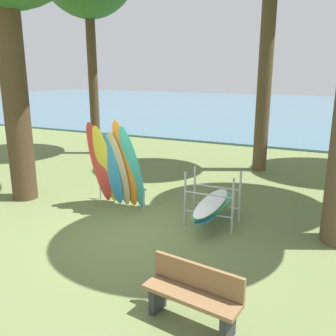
# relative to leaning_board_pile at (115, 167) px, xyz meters

# --- Properties ---
(ground_plane) EXTENTS (80.00, 80.00, 0.00)m
(ground_plane) POSITION_rel_leaning_board_pile_xyz_m (1.19, -1.23, -1.07)
(ground_plane) COLOR olive
(lake_water) EXTENTS (80.00, 36.00, 0.10)m
(lake_water) POSITION_rel_leaning_board_pile_xyz_m (1.19, 27.17, -1.02)
(lake_water) COLOR #477084
(lake_water) RESTS_ON ground
(leaning_board_pile) EXTENTS (1.68, 0.84, 2.32)m
(leaning_board_pile) POSITION_rel_leaning_board_pile_xyz_m (0.00, 0.00, 0.00)
(leaning_board_pile) COLOR red
(leaning_board_pile) RESTS_ON ground
(board_storage_rack) EXTENTS (1.15, 2.13, 1.25)m
(board_storage_rack) POSITION_rel_leaning_board_pile_xyz_m (2.57, 0.01, -0.60)
(board_storage_rack) COLOR #9EA0A5
(board_storage_rack) RESTS_ON ground
(park_bench) EXTENTS (1.45, 0.61, 0.85)m
(park_bench) POSITION_rel_leaning_board_pile_xyz_m (3.42, -3.39, -0.62)
(park_bench) COLOR #2D2D33
(park_bench) RESTS_ON ground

